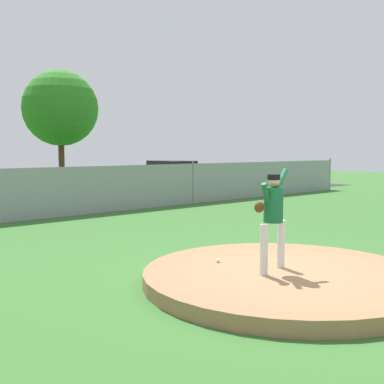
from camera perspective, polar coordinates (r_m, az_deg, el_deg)
The scene contains 7 objects.
ground_plane at distance 12.70m, azimuth -11.33°, elevation -5.23°, with size 80.00×80.00×0.00m, color #386B2D.
pitchers_mound at distance 8.24m, azimuth 11.00°, elevation -9.98°, with size 4.74×4.74×0.24m, color #99704C.
pitcher_youth at distance 7.94m, azimuth 9.63°, elevation -2.33°, with size 0.81×0.32×1.70m.
baseball at distance 8.62m, azimuth 3.13°, elevation -8.17°, with size 0.07×0.07×0.07m, color white.
chainlink_fence at distance 16.13m, azimuth -18.71°, elevation -0.22°, with size 35.23×0.07×1.78m.
parked_car_charcoal at distance 25.21m, azimuth -2.45°, elevation 1.76°, with size 2.01×4.58×1.69m.
tree_bushy_near at distance 31.58m, azimuth -15.47°, elevation 9.60°, with size 4.73×4.73×7.24m.
Camera 1 is at (-6.40, -4.74, 2.24)m, focal length 44.60 mm.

